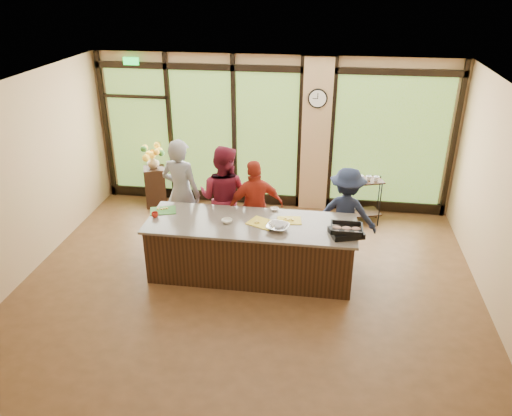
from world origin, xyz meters
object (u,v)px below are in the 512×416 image
(cook_left, at_px, (181,193))
(roasting_pan, at_px, (346,233))
(island_base, at_px, (251,250))
(bar_cart, at_px, (363,194))
(cook_right, at_px, (346,214))
(flower_stand, at_px, (156,187))

(cook_left, height_order, roasting_pan, cook_left)
(island_base, bearing_deg, bar_cart, 50.07)
(cook_left, bearing_deg, roasting_pan, 174.27)
(cook_left, xyz_separation_m, roasting_pan, (2.75, -1.00, -0.00))
(roasting_pan, bearing_deg, bar_cart, 62.25)
(island_base, distance_m, roasting_pan, 1.53)
(roasting_pan, bearing_deg, cook_right, 70.11)
(island_base, relative_size, cook_left, 1.61)
(island_base, xyz_separation_m, cook_left, (-1.32, 0.81, 0.52))
(island_base, xyz_separation_m, bar_cart, (1.81, 2.16, 0.12))
(cook_left, bearing_deg, island_base, 162.80)
(bar_cart, bearing_deg, flower_stand, 159.56)
(cook_left, distance_m, cook_right, 2.78)
(cook_right, xyz_separation_m, flower_stand, (-3.78, 1.49, -0.38))
(island_base, height_order, cook_right, cook_right)
(bar_cart, bearing_deg, roasting_pan, -117.87)
(island_base, relative_size, cook_right, 1.97)
(flower_stand, bearing_deg, roasting_pan, -52.98)
(roasting_pan, bearing_deg, flower_stand, 128.03)
(flower_stand, relative_size, bar_cart, 0.87)
(cook_left, distance_m, flower_stand, 1.86)
(bar_cart, bearing_deg, cook_right, -123.34)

